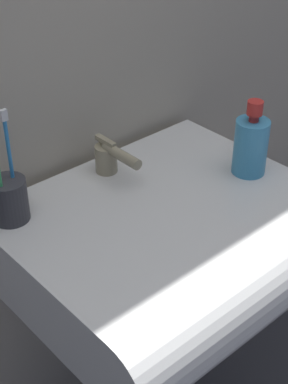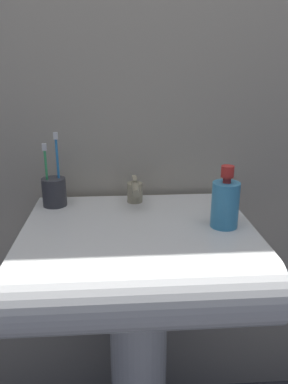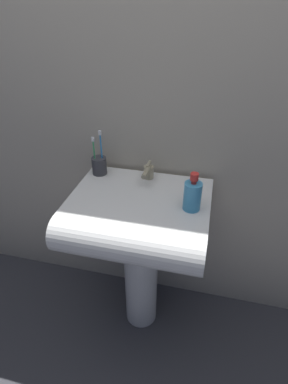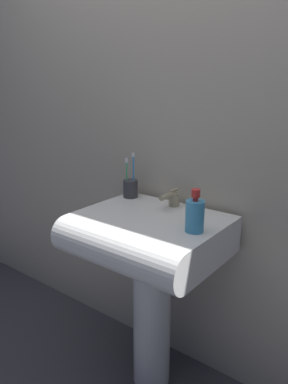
# 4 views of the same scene
# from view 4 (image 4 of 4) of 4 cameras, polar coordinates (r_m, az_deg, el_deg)

# --- Properties ---
(ground_plane) EXTENTS (6.00, 6.00, 0.00)m
(ground_plane) POSITION_cam_4_polar(r_m,az_deg,el_deg) (1.98, 1.14, -26.52)
(ground_plane) COLOR #38383D
(ground_plane) RESTS_ON ground
(wall_back) EXTENTS (5.00, 0.05, 2.40)m
(wall_back) POSITION_cam_4_polar(r_m,az_deg,el_deg) (1.67, 6.82, 11.25)
(wall_back) COLOR #B7AD99
(wall_back) RESTS_ON ground
(sink_pedestal) EXTENTS (0.17, 0.17, 0.67)m
(sink_pedestal) POSITION_cam_4_polar(r_m,az_deg,el_deg) (1.77, 1.20, -18.60)
(sink_pedestal) COLOR white
(sink_pedestal) RESTS_ON ground
(sink_basin) EXTENTS (0.59, 0.51, 0.15)m
(sink_basin) POSITION_cam_4_polar(r_m,az_deg,el_deg) (1.53, 0.03, -6.91)
(sink_basin) COLOR white
(sink_basin) RESTS_ON sink_pedestal
(faucet) EXTENTS (0.05, 0.13, 0.08)m
(faucet) POSITION_cam_4_polar(r_m,az_deg,el_deg) (1.64, 4.31, -0.95)
(faucet) COLOR tan
(faucet) RESTS_ON sink_basin
(toothbrush_cup) EXTENTS (0.07, 0.07, 0.22)m
(toothbrush_cup) POSITION_cam_4_polar(r_m,az_deg,el_deg) (1.77, -2.07, 0.63)
(toothbrush_cup) COLOR #38383D
(toothbrush_cup) RESTS_ON sink_basin
(soap_bottle) EXTENTS (0.07, 0.07, 0.16)m
(soap_bottle) POSITION_cam_4_polar(r_m,az_deg,el_deg) (1.38, 7.76, -3.48)
(soap_bottle) COLOR #3F99CC
(soap_bottle) RESTS_ON sink_basin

